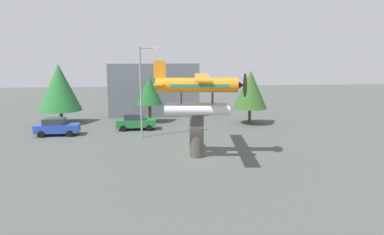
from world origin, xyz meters
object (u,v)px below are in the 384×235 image
display_pedestal (197,135)px  floatplane_monument (199,91)px  storefront_building (154,88)px  car_mid_green (136,122)px  tree_center_back (250,90)px  tree_east (149,91)px  streetlight_primary (143,86)px  tree_west (59,87)px  car_near_blue (57,127)px

display_pedestal → floatplane_monument: (0.13, -0.02, 3.40)m
floatplane_monument → storefront_building: (-3.18, 22.02, -1.64)m
car_mid_green → tree_center_back: bearing=7.5°
floatplane_monument → tree_east: bearing=111.4°
streetlight_primary → tree_center_back: streetlight_primary is taller
display_pedestal → storefront_building: storefront_building is taller
tree_center_back → tree_east: bearing=169.0°
tree_west → floatplane_monument: bearing=-47.7°
display_pedestal → streetlight_primary: 8.97m
floatplane_monument → tree_west: 21.12m
streetlight_primary → floatplane_monument: bearing=-58.7°
floatplane_monument → tree_center_back: 15.01m
tree_east → floatplane_monument: bearing=-75.9°
display_pedestal → floatplane_monument: bearing=-7.3°
car_near_blue → tree_center_back: size_ratio=0.67×
storefront_building → floatplane_monument: bearing=-81.8°
floatplane_monument → streetlight_primary: (-4.38, 7.21, -0.14)m
tree_west → tree_center_back: tree_west is taller
storefront_building → tree_east: (-0.59, -7.04, 0.36)m
floatplane_monument → car_mid_green: 12.91m
floatplane_monument → display_pedestal: bearing=-180.0°
streetlight_primary → storefront_building: (1.20, 14.81, -1.50)m
floatplane_monument → tree_center_back: size_ratio=1.67×
car_mid_green → storefront_building: storefront_building is taller
car_mid_green → storefront_building: size_ratio=0.36×
tree_east → tree_center_back: size_ratio=0.89×
car_mid_green → tree_east: (1.53, 4.00, 2.98)m
display_pedestal → car_near_blue: 15.82m
car_mid_green → car_near_blue: bearing=-166.5°
tree_east → tree_center_back: (11.68, -2.27, 0.18)m
display_pedestal → storefront_building: size_ratio=0.29×
car_mid_green → tree_center_back: size_ratio=0.67×
car_near_blue → tree_center_back: (20.95, 3.60, 3.16)m
tree_west → tree_east: 10.47m
car_near_blue → car_mid_green: (7.74, 1.86, 0.00)m
tree_west → car_near_blue: bearing=-79.8°
car_near_blue → storefront_building: bearing=52.6°
floatplane_monument → streetlight_primary: 8.43m
streetlight_primary → tree_west: bearing=139.5°
storefront_building → tree_east: size_ratio=2.11×
streetlight_primary → tree_east: size_ratio=1.56×
car_mid_green → tree_east: 5.22m
car_near_blue → streetlight_primary: 9.78m
floatplane_monument → tree_east: size_ratio=1.88×
floatplane_monument → car_near_blue: 16.47m
car_mid_green → tree_center_back: tree_center_back is taller
car_near_blue → streetlight_primary: bearing=-12.4°
display_pedestal → tree_west: bearing=132.1°
car_mid_green → display_pedestal: bearing=-64.7°
tree_east → tree_center_back: tree_center_back is taller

